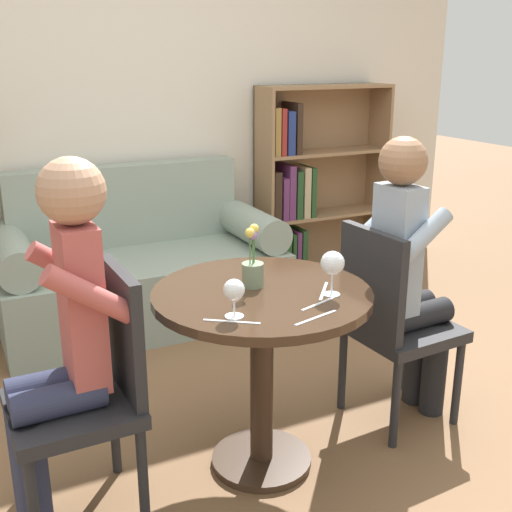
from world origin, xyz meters
The scene contains 16 objects.
ground_plane centered at (0.00, 0.00, 0.00)m, with size 16.00×16.00×0.00m, color brown.
back_wall centered at (0.00, 2.07, 1.35)m, with size 5.20×0.05×2.70m.
round_table centered at (0.00, 0.00, 0.57)m, with size 0.82×0.82×0.74m.
couch centered at (0.00, 1.64, 0.31)m, with size 1.66×0.80×0.92m.
bookshelf_right centered at (1.30, 1.91, 0.65)m, with size 0.97×0.28×1.37m.
chair_left centered at (-0.64, 0.02, 0.49)m, with size 0.43×0.43×0.90m.
chair_right centered at (0.64, 0.04, 0.49)m, with size 0.45×0.45×0.90m.
person_left centered at (-0.72, 0.02, 0.69)m, with size 0.42×0.35×1.28m.
person_right centered at (0.73, 0.05, 0.67)m, with size 0.43×0.36×1.27m.
wine_glass_left centered at (-0.19, -0.18, 0.83)m, with size 0.07×0.07×0.13m.
wine_glass_right centered at (0.21, -0.15, 0.86)m, with size 0.09×0.09×0.17m.
flower_vase centered at (-0.01, 0.06, 0.82)m, with size 0.08×0.08×0.24m.
knife_left_setting centered at (0.20, -0.11, 0.74)m, with size 0.13×0.15×0.00m.
fork_left_setting centered at (0.13, -0.20, 0.74)m, with size 0.18×0.07×0.00m.
knife_right_setting centered at (-0.22, -0.21, 0.74)m, with size 0.16×0.12×0.00m.
fork_right_setting centered at (0.05, -0.31, 0.74)m, with size 0.19×0.06×0.00m.
Camera 1 is at (-1.00, -1.98, 1.58)m, focal length 45.00 mm.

